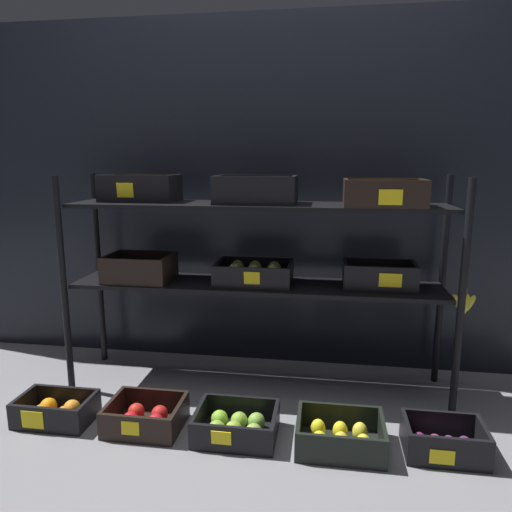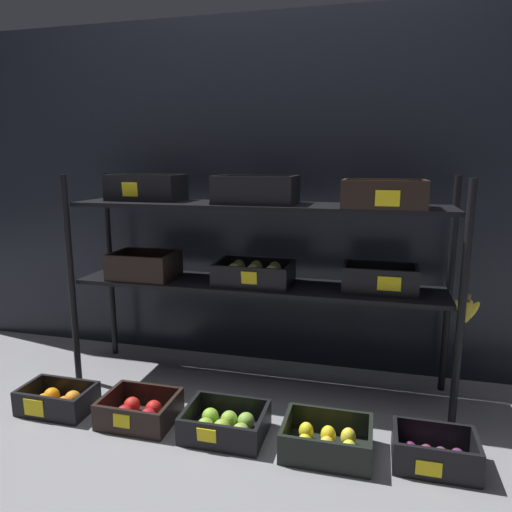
{
  "view_description": "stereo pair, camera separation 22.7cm",
  "coord_description": "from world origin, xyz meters",
  "px_view_note": "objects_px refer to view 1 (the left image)",
  "views": [
    {
      "loc": [
        0.33,
        -2.2,
        1.12
      ],
      "look_at": [
        0.0,
        0.0,
        0.67
      ],
      "focal_mm": 33.1,
      "sensor_mm": 36.0,
      "label": 1
    },
    {
      "loc": [
        0.56,
        -2.16,
        1.12
      ],
      "look_at": [
        0.0,
        0.0,
        0.67
      ],
      "focal_mm": 33.1,
      "sensor_mm": 36.0,
      "label": 2
    }
  ],
  "objects_px": {
    "crate_ground_apple_red": "(146,417)",
    "crate_ground_orange": "(56,411)",
    "display_rack": "(256,242)",
    "crate_ground_plum": "(444,443)",
    "crate_ground_lemon": "(340,437)",
    "crate_ground_apple_green": "(236,426)"
  },
  "relations": [
    {
      "from": "display_rack",
      "to": "crate_ground_plum",
      "type": "height_order",
      "value": "display_rack"
    },
    {
      "from": "crate_ground_orange",
      "to": "crate_ground_apple_red",
      "type": "relative_size",
      "value": 1.03
    },
    {
      "from": "crate_ground_orange",
      "to": "crate_ground_plum",
      "type": "bearing_deg",
      "value": 0.22
    },
    {
      "from": "crate_ground_apple_red",
      "to": "crate_ground_plum",
      "type": "bearing_deg",
      "value": -0.18
    },
    {
      "from": "crate_ground_apple_red",
      "to": "crate_ground_orange",
      "type": "bearing_deg",
      "value": -178.58
    },
    {
      "from": "crate_ground_lemon",
      "to": "crate_ground_apple_red",
      "type": "bearing_deg",
      "value": 178.44
    },
    {
      "from": "display_rack",
      "to": "crate_ground_plum",
      "type": "bearing_deg",
      "value": -29.8
    },
    {
      "from": "crate_ground_apple_green",
      "to": "crate_ground_plum",
      "type": "relative_size",
      "value": 1.1
    },
    {
      "from": "display_rack",
      "to": "crate_ground_lemon",
      "type": "relative_size",
      "value": 5.62
    },
    {
      "from": "crate_ground_orange",
      "to": "crate_ground_apple_red",
      "type": "bearing_deg",
      "value": 1.42
    },
    {
      "from": "crate_ground_apple_red",
      "to": "crate_ground_lemon",
      "type": "relative_size",
      "value": 0.91
    },
    {
      "from": "display_rack",
      "to": "crate_ground_lemon",
      "type": "bearing_deg",
      "value": -49.45
    },
    {
      "from": "crate_ground_plum",
      "to": "display_rack",
      "type": "bearing_deg",
      "value": 150.2
    },
    {
      "from": "display_rack",
      "to": "crate_ground_apple_green",
      "type": "bearing_deg",
      "value": -91.19
    },
    {
      "from": "crate_ground_orange",
      "to": "crate_ground_apple_red",
      "type": "height_order",
      "value": "crate_ground_apple_red"
    },
    {
      "from": "crate_ground_orange",
      "to": "display_rack",
      "type": "bearing_deg",
      "value": 30.1
    },
    {
      "from": "crate_ground_plum",
      "to": "crate_ground_apple_green",
      "type": "bearing_deg",
      "value": -179.96
    },
    {
      "from": "display_rack",
      "to": "crate_ground_orange",
      "type": "distance_m",
      "value": 1.16
    },
    {
      "from": "display_rack",
      "to": "crate_ground_apple_red",
      "type": "height_order",
      "value": "display_rack"
    },
    {
      "from": "crate_ground_lemon",
      "to": "crate_ground_plum",
      "type": "bearing_deg",
      "value": 2.65
    },
    {
      "from": "crate_ground_orange",
      "to": "crate_ground_lemon",
      "type": "bearing_deg",
      "value": -0.57
    },
    {
      "from": "display_rack",
      "to": "crate_ground_lemon",
      "type": "xyz_separation_m",
      "value": [
        0.41,
        -0.48,
        -0.69
      ]
    }
  ]
}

